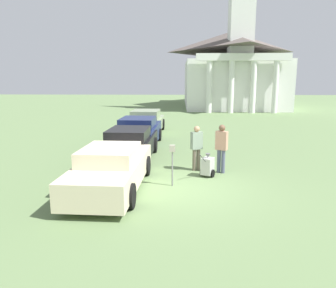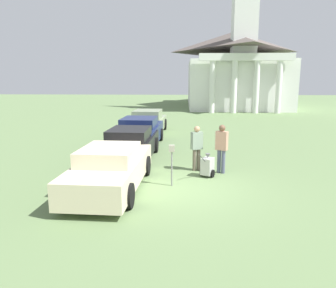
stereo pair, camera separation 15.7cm
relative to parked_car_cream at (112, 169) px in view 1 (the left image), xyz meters
name	(u,v)px [view 1 (the left image)]	position (x,y,z in m)	size (l,w,h in m)	color
ground_plane	(184,189)	(2.28, 0.10, -0.66)	(120.00, 120.00, 0.00)	#607A4C
parked_car_cream	(112,169)	(0.00, 0.00, 0.00)	(2.12, 5.11, 1.39)	beige
parked_car_black	(130,145)	(0.00, 3.74, 0.00)	(2.12, 5.08, 1.39)	black
parked_car_navy	(138,133)	(0.00, 6.75, 0.04)	(2.18, 5.00, 1.49)	#19234C
parked_car_sage	(146,123)	(0.00, 10.67, 0.03)	(2.15, 5.19, 1.50)	gray
parking_meter	(172,158)	(1.91, 0.38, 0.29)	(0.18, 0.09, 1.36)	slate
person_worker	(197,145)	(2.78, 2.26, 0.31)	(0.47, 0.37, 1.71)	#665B4C
person_supervisor	(221,145)	(3.68, 1.96, 0.38)	(0.47, 0.39, 1.81)	#515670
equipment_cart	(208,166)	(3.14, 1.46, -0.28)	(0.64, 0.96, 1.00)	#B2B2AD
church	(230,65)	(8.32, 32.11, 4.36)	(11.16, 18.19, 23.14)	white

